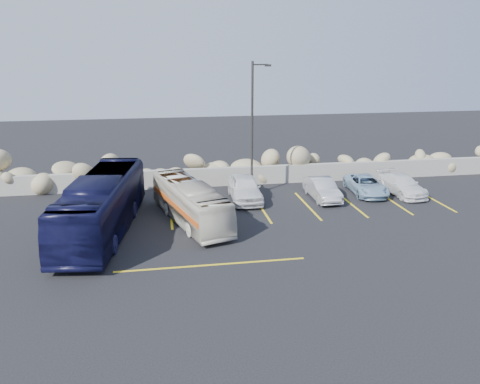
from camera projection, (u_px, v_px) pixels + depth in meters
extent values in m
plane|color=black|center=(236.00, 265.00, 19.50)|extent=(90.00, 90.00, 0.00)
cube|color=gray|center=(207.00, 177.00, 30.64)|extent=(60.00, 0.40, 1.20)
cube|color=yellow|center=(171.00, 213.00, 25.70)|extent=(0.12, 5.00, 0.01)
cube|color=yellow|center=(262.00, 208.00, 26.51)|extent=(0.12, 5.00, 0.01)
cube|color=yellow|center=(307.00, 206.00, 26.94)|extent=(0.12, 5.00, 0.01)
cube|color=yellow|center=(350.00, 203.00, 27.35)|extent=(0.12, 5.00, 0.01)
cube|color=yellow|center=(392.00, 201.00, 27.76)|extent=(0.12, 5.00, 0.01)
cube|color=yellow|center=(432.00, 199.00, 28.17)|extent=(0.12, 5.00, 0.01)
cube|color=yellow|center=(211.00, 265.00, 19.53)|extent=(8.00, 0.12, 0.01)
cylinder|color=#2F2C29|center=(252.00, 131.00, 27.68)|extent=(0.14, 0.14, 8.00)
cylinder|color=#2F2C29|center=(260.00, 65.00, 26.64)|extent=(0.90, 0.08, 0.08)
cube|color=#2F2C29|center=(268.00, 65.00, 26.73)|extent=(0.35, 0.18, 0.12)
imported|color=beige|center=(190.00, 202.00, 24.19)|extent=(3.88, 7.76, 2.11)
imported|color=black|center=(102.00, 204.00, 22.72)|extent=(3.73, 10.40, 2.83)
imported|color=silver|center=(245.00, 188.00, 27.76)|extent=(1.89, 4.41, 1.48)
imported|color=#A5A4A9|center=(322.00, 189.00, 28.01)|extent=(1.34, 3.77, 1.24)
imported|color=silver|center=(402.00, 185.00, 28.96)|extent=(1.88, 4.16, 1.18)
imported|color=#89A9C2|center=(366.00, 185.00, 29.03)|extent=(2.11, 4.14, 1.12)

